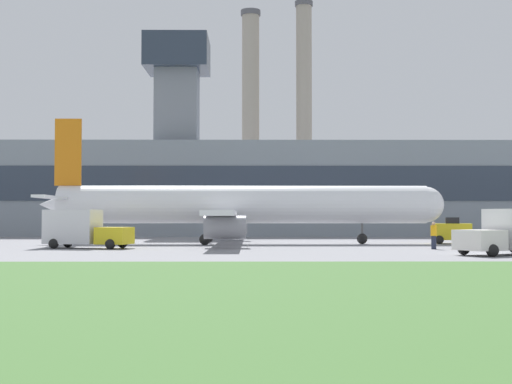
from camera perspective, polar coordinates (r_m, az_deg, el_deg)
name	(u,v)px	position (r m, az deg, el deg)	size (l,w,h in m)	color
ground_plane	(224,247)	(51.87, -2.55, -4.42)	(400.00, 400.00, 0.00)	gray
grass_strip	(160,317)	(15.55, -7.71, -9.85)	(240.00, 37.00, 0.06)	#426B33
terminal_building	(231,185)	(85.36, -2.03, 0.55)	(73.93, 11.70, 23.81)	gray
smokestack_left	(251,119)	(122.20, -0.43, 5.87)	(3.39, 3.39, 37.69)	gray
smokestack_right	(304,115)	(120.59, 3.87, 6.20)	(3.04, 3.04, 38.65)	gray
airplane	(237,206)	(57.59, -1.53, -1.10)	(32.75, 27.52, 10.15)	white
pushback_tug	(452,232)	(60.65, 15.43, -3.09)	(3.43, 3.16, 2.15)	yellow
baggage_truck	(82,229)	(51.02, -13.73, -2.93)	(6.33, 3.63, 2.69)	yellow
fuel_truck	(510,232)	(43.46, 19.63, -3.06)	(6.17, 4.64, 2.64)	white
ground_crew_person	(434,235)	(49.67, 14.03, -3.37)	(0.52, 0.52, 1.86)	#23283D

